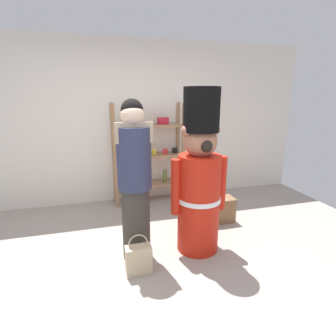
{
  "coord_description": "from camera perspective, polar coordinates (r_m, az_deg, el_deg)",
  "views": [
    {
      "loc": [
        -0.41,
        -2.24,
        1.73
      ],
      "look_at": [
        0.31,
        0.37,
        1.0
      ],
      "focal_mm": 28.48,
      "sensor_mm": 36.0,
      "label": 1
    }
  ],
  "objects": [
    {
      "name": "person_shopper",
      "position": [
        2.77,
        -7.14,
        -2.55
      ],
      "size": [
        0.37,
        0.35,
        1.71
      ],
      "color": "#38332D",
      "rests_on": "ground_plane"
    },
    {
      "name": "back_wall",
      "position": [
        4.48,
        -10.21,
        9.38
      ],
      "size": [
        6.4,
        0.12,
        2.6
      ],
      "primitive_type": "cube",
      "color": "silver",
      "rests_on": "ground_plane"
    },
    {
      "name": "ground_plane",
      "position": [
        2.86,
        -4.35,
        -22.18
      ],
      "size": [
        6.4,
        6.4,
        0.0
      ],
      "primitive_type": "plane",
      "color": "#9E9389"
    },
    {
      "name": "merchandise_shelf",
      "position": [
        4.39,
        -4.21,
        3.18
      ],
      "size": [
        1.16,
        0.35,
        1.63
      ],
      "color": "#93704C",
      "rests_on": "ground_plane"
    },
    {
      "name": "shopping_bag",
      "position": [
        2.83,
        -6.31,
        -18.85
      ],
      "size": [
        0.26,
        0.14,
        0.43
      ],
      "color": "#C1AD89",
      "rests_on": "ground_plane"
    },
    {
      "name": "display_crate",
      "position": [
        3.9,
        11.26,
        -8.7
      ],
      "size": [
        0.36,
        0.25,
        0.35
      ],
      "color": "brown",
      "rests_on": "ground_plane"
    },
    {
      "name": "teddy_bear_guard",
      "position": [
        2.95,
        6.71,
        -2.58
      ],
      "size": [
        0.65,
        0.49,
        1.83
      ],
      "color": "red",
      "rests_on": "ground_plane"
    }
  ]
}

